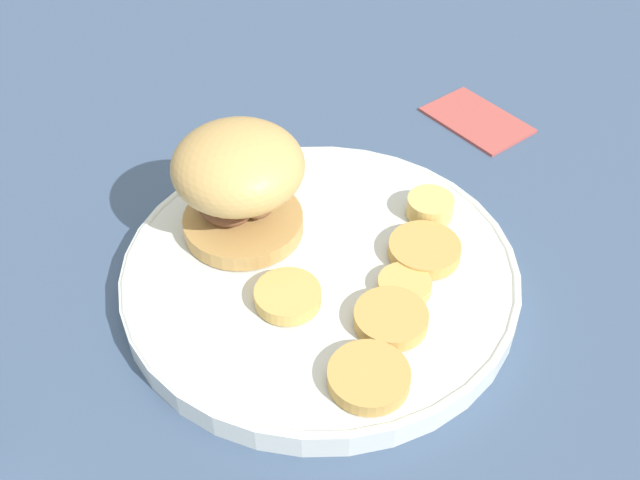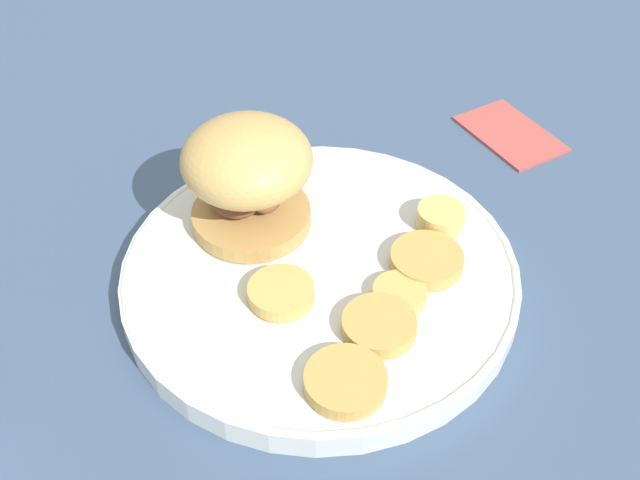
% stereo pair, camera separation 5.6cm
% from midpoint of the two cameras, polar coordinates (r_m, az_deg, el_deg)
% --- Properties ---
extents(ground_plane, '(4.00, 4.00, 0.00)m').
position_cam_midpoint_polar(ground_plane, '(0.59, 2.70, -3.48)').
color(ground_plane, '#3D5170').
extents(dinner_plate, '(0.31, 0.31, 0.02)m').
position_cam_midpoint_polar(dinner_plate, '(0.58, 2.74, -2.64)').
color(dinner_plate, silver).
rests_on(dinner_plate, ground_plane).
extents(sandwich, '(0.10, 0.12, 0.09)m').
position_cam_midpoint_polar(sandwich, '(0.58, -2.71, 5.10)').
color(sandwich, tan).
rests_on(sandwich, dinner_plate).
extents(potato_round_0, '(0.06, 0.06, 0.01)m').
position_cam_midpoint_polar(potato_round_0, '(0.50, 5.21, -10.83)').
color(potato_round_0, tan).
rests_on(potato_round_0, dinner_plate).
extents(potato_round_1, '(0.04, 0.04, 0.01)m').
position_cam_midpoint_polar(potato_round_1, '(0.55, 8.97, -4.19)').
color(potato_round_1, tan).
rests_on(potato_round_1, dinner_plate).
extents(potato_round_2, '(0.05, 0.05, 0.01)m').
position_cam_midpoint_polar(potato_round_2, '(0.55, -0.09, -4.16)').
color(potato_round_2, tan).
rests_on(potato_round_2, dinner_plate).
extents(potato_round_3, '(0.04, 0.04, 0.02)m').
position_cam_midpoint_polar(potato_round_3, '(0.61, 11.75, 1.60)').
color(potato_round_3, '#DBB766').
rests_on(potato_round_3, dinner_plate).
extents(potato_round_4, '(0.05, 0.05, 0.01)m').
position_cam_midpoint_polar(potato_round_4, '(0.53, 7.55, -6.60)').
color(potato_round_4, tan).
rests_on(potato_round_4, dinner_plate).
extents(potato_round_5, '(0.06, 0.06, 0.01)m').
position_cam_midpoint_polar(potato_round_5, '(0.58, 10.87, -1.65)').
color(potato_round_5, tan).
rests_on(potato_round_5, dinner_plate).
extents(napkin, '(0.11, 0.12, 0.01)m').
position_cam_midpoint_polar(napkin, '(0.77, 16.36, 7.77)').
color(napkin, '#B24C47').
rests_on(napkin, ground_plane).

